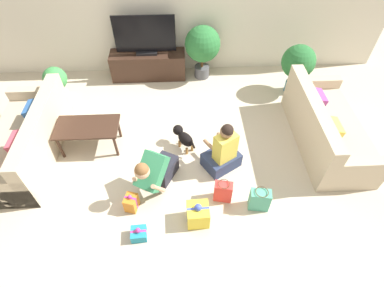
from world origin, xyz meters
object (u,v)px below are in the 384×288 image
(person_kneeling, at_px, (155,171))
(potted_plant_corner_right, at_px, (298,63))
(potted_plant_corner_left, at_px, (56,82))
(coffee_table, at_px, (87,129))
(gift_bag_b, at_px, (260,200))
(dog, at_px, (183,137))
(person_sitting, at_px, (223,152))
(gift_box_c, at_px, (139,234))
(gift_bag_a, at_px, (223,191))
(tv, at_px, (145,37))
(potted_plant_back_right, at_px, (203,46))
(gift_box_a, at_px, (198,214))
(gift_box_b, at_px, (131,203))
(sofa_right, at_px, (325,128))
(tv_console, at_px, (148,65))
(sofa_left, at_px, (27,141))

(person_kneeling, bearing_deg, potted_plant_corner_right, 67.99)
(potted_plant_corner_left, bearing_deg, coffee_table, -57.45)
(potted_plant_corner_right, height_order, gift_bag_b, potted_plant_corner_right)
(dog, bearing_deg, potted_plant_corner_right, 177.00)
(person_sitting, distance_m, dog, 0.74)
(coffee_table, distance_m, gift_box_c, 1.89)
(gift_bag_a, bearing_deg, potted_plant_corner_left, 140.24)
(tv, distance_m, gift_bag_b, 3.70)
(potted_plant_back_right, bearing_deg, dog, -102.48)
(potted_plant_corner_left, distance_m, gift_box_a, 3.65)
(coffee_table, xyz_separation_m, gift_bag_a, (2.03, -1.10, -0.24))
(tv, bearing_deg, gift_box_b, -91.58)
(sofa_right, height_order, gift_box_a, sofa_right)
(potted_plant_back_right, relative_size, gift_box_c, 5.13)
(coffee_table, height_order, gift_bag_a, coffee_table)
(potted_plant_back_right, bearing_deg, sofa_right, -46.14)
(tv_console, xyz_separation_m, tv, (0.00, 0.00, 0.62))
(gift_bag_b, bearing_deg, potted_plant_back_right, 100.28)
(gift_box_b, bearing_deg, person_kneeling, 46.83)
(sofa_left, relative_size, potted_plant_corner_left, 2.89)
(gift_box_c, bearing_deg, tv_console, 90.67)
(person_sitting, bearing_deg, gift_box_a, 33.18)
(dog, relative_size, gift_bag_a, 1.28)
(sofa_right, xyz_separation_m, potted_plant_back_right, (-1.88, 1.95, 0.41))
(tv_console, relative_size, gift_box_c, 7.05)
(sofa_right, relative_size, potted_plant_back_right, 1.87)
(person_kneeling, height_order, person_sitting, person_sitting)
(coffee_table, xyz_separation_m, gift_bag_b, (2.51, -1.26, -0.23))
(tv_console, xyz_separation_m, potted_plant_corner_right, (2.83, -0.63, 0.37))
(person_kneeling, bearing_deg, sofa_left, -171.23)
(potted_plant_corner_right, bearing_deg, tv, 167.43)
(tv, distance_m, person_kneeling, 2.85)
(tv, bearing_deg, gift_bag_b, -62.54)
(sofa_left, bearing_deg, dog, 91.25)
(potted_plant_corner_left, bearing_deg, gift_box_b, -57.61)
(potted_plant_corner_right, bearing_deg, person_sitting, -130.81)
(sofa_left, relative_size, gift_box_b, 6.84)
(potted_plant_corner_right, bearing_deg, gift_box_b, -139.18)
(tv_console, relative_size, person_kneeling, 1.81)
(potted_plant_corner_right, bearing_deg, gift_box_a, -126.12)
(gift_box_a, bearing_deg, gift_box_c, -165.51)
(person_kneeling, relative_size, gift_box_a, 2.19)
(coffee_table, bearing_deg, gift_bag_b, -26.69)
(gift_bag_b, bearing_deg, dog, 130.26)
(gift_bag_b, bearing_deg, gift_box_c, -167.24)
(potted_plant_corner_left, relative_size, person_sitting, 0.78)
(person_kneeling, bearing_deg, potted_plant_back_right, 100.90)
(coffee_table, xyz_separation_m, gift_box_a, (1.66, -1.43, -0.25))
(gift_box_c, bearing_deg, potted_plant_corner_left, 120.23)
(sofa_left, xyz_separation_m, person_sitting, (3.03, -0.39, 0.03))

